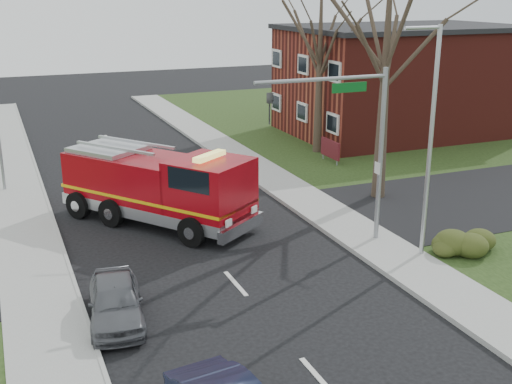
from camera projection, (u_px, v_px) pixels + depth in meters
name	position (u px, v px, depth m)	size (l,w,h in m)	color
ground	(236.00, 284.00, 21.68)	(120.00, 120.00, 0.00)	black
sidewalk_right	(391.00, 254.00, 23.92)	(2.40, 80.00, 0.15)	gray
sidewalk_left	(44.00, 316.00, 19.39)	(2.40, 80.00, 0.15)	gray
brick_building	(403.00, 80.00, 43.37)	(15.40, 10.40, 7.25)	maroon
health_center_sign	(330.00, 149.00, 36.26)	(0.12, 2.00, 1.40)	#57141C
hedge_corner	(470.00, 240.00, 23.92)	(2.80, 2.00, 0.90)	#2F3F16
bare_tree_near	(387.00, 39.00, 28.20)	(6.00, 6.00, 12.00)	#382E21
bare_tree_far	(320.00, 44.00, 36.95)	(5.25, 5.25, 10.50)	#382E21
traffic_signal_mast	(353.00, 127.00, 23.48)	(5.29, 0.18, 6.80)	gray
streetlight_pole	(430.00, 137.00, 22.48)	(1.48, 0.16, 8.40)	#B7BABF
fire_engine	(159.00, 188.00, 26.90)	(7.21, 8.47, 3.38)	maroon
parked_car_maroon	(116.00, 301.00, 19.06)	(1.57, 3.89, 1.33)	#57585E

